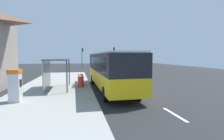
% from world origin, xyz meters
% --- Properties ---
extents(ground_plane, '(56.00, 92.00, 0.04)m').
position_xyz_m(ground_plane, '(0.00, 14.00, -0.02)').
color(ground_plane, '#262628').
extents(sidewalk_platform, '(6.20, 30.00, 0.18)m').
position_xyz_m(sidewalk_platform, '(-6.40, 2.00, 0.09)').
color(sidewalk_platform, '#999993').
rests_on(sidewalk_platform, ground).
extents(lane_stripe_seg_0, '(0.16, 2.20, 0.01)m').
position_xyz_m(lane_stripe_seg_0, '(0.25, -6.00, 0.01)').
color(lane_stripe_seg_0, silver).
rests_on(lane_stripe_seg_0, ground).
extents(lane_stripe_seg_1, '(0.16, 2.20, 0.01)m').
position_xyz_m(lane_stripe_seg_1, '(0.25, -1.00, 0.01)').
color(lane_stripe_seg_1, silver).
rests_on(lane_stripe_seg_1, ground).
extents(lane_stripe_seg_2, '(0.16, 2.20, 0.01)m').
position_xyz_m(lane_stripe_seg_2, '(0.25, 4.00, 0.01)').
color(lane_stripe_seg_2, silver).
rests_on(lane_stripe_seg_2, ground).
extents(lane_stripe_seg_3, '(0.16, 2.20, 0.01)m').
position_xyz_m(lane_stripe_seg_3, '(0.25, 9.00, 0.01)').
color(lane_stripe_seg_3, silver).
rests_on(lane_stripe_seg_3, ground).
extents(lane_stripe_seg_4, '(0.16, 2.20, 0.01)m').
position_xyz_m(lane_stripe_seg_4, '(0.25, 14.00, 0.01)').
color(lane_stripe_seg_4, silver).
rests_on(lane_stripe_seg_4, ground).
extents(lane_stripe_seg_5, '(0.16, 2.20, 0.01)m').
position_xyz_m(lane_stripe_seg_5, '(0.25, 19.00, 0.01)').
color(lane_stripe_seg_5, silver).
rests_on(lane_stripe_seg_5, ground).
extents(lane_stripe_seg_6, '(0.16, 2.20, 0.01)m').
position_xyz_m(lane_stripe_seg_6, '(0.25, 24.00, 0.01)').
color(lane_stripe_seg_6, silver).
rests_on(lane_stripe_seg_6, ground).
extents(lane_stripe_seg_7, '(0.16, 2.20, 0.01)m').
position_xyz_m(lane_stripe_seg_7, '(0.25, 29.00, 0.01)').
color(lane_stripe_seg_7, silver).
rests_on(lane_stripe_seg_7, ground).
extents(bus, '(2.73, 11.06, 3.21)m').
position_xyz_m(bus, '(-1.71, 0.94, 1.84)').
color(bus, yellow).
rests_on(bus, ground).
extents(white_van, '(2.12, 5.24, 2.30)m').
position_xyz_m(white_van, '(2.20, 20.13, 1.34)').
color(white_van, white).
rests_on(white_van, ground).
extents(sedan_near, '(1.94, 4.45, 1.52)m').
position_xyz_m(sedan_near, '(2.30, 30.12, 0.79)').
color(sedan_near, black).
rests_on(sedan_near, ground).
extents(ticket_machine, '(0.66, 0.76, 1.94)m').
position_xyz_m(ticket_machine, '(-8.14, -2.47, 1.17)').
color(ticket_machine, silver).
rests_on(ticket_machine, sidewalk_platform).
extents(recycling_bin_red, '(0.52, 0.52, 0.95)m').
position_xyz_m(recycling_bin_red, '(-4.20, 1.94, 0.66)').
color(recycling_bin_red, red).
rests_on(recycling_bin_red, sidewalk_platform).
extents(recycling_bin_yellow, '(0.52, 0.52, 0.95)m').
position_xyz_m(recycling_bin_yellow, '(-4.20, 2.64, 0.66)').
color(recycling_bin_yellow, yellow).
rests_on(recycling_bin_yellow, sidewalk_platform).
extents(recycling_bin_green, '(0.52, 0.52, 0.95)m').
position_xyz_m(recycling_bin_green, '(-4.20, 3.34, 0.66)').
color(recycling_bin_green, green).
rests_on(recycling_bin_green, sidewalk_platform).
extents(recycling_bin_orange, '(0.52, 0.52, 0.95)m').
position_xyz_m(recycling_bin_orange, '(-4.20, 4.04, 0.66)').
color(recycling_bin_orange, orange).
rests_on(recycling_bin_orange, sidewalk_platform).
extents(traffic_light_near_side, '(0.49, 0.28, 5.45)m').
position_xyz_m(traffic_light_near_side, '(5.49, 34.72, 3.60)').
color(traffic_light_near_side, '#2D2D2D').
rests_on(traffic_light_near_side, ground).
extents(traffic_light_far_side, '(0.49, 0.28, 5.14)m').
position_xyz_m(traffic_light_far_side, '(-3.10, 35.52, 3.41)').
color(traffic_light_far_side, '#2D2D2D').
rests_on(traffic_light_far_side, ground).
extents(bus_shelter, '(1.80, 4.00, 2.50)m').
position_xyz_m(bus_shelter, '(-6.41, 1.49, 2.10)').
color(bus_shelter, '#4C4C51').
rests_on(bus_shelter, sidewalk_platform).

